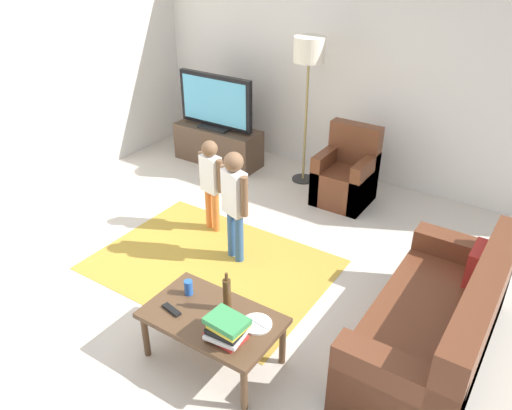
{
  "coord_description": "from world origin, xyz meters",
  "views": [
    {
      "loc": [
        2.23,
        -2.78,
        2.93
      ],
      "look_at": [
        0.0,
        0.6,
        0.65
      ],
      "focal_mm": 35.84,
      "sensor_mm": 36.0,
      "label": 1
    }
  ],
  "objects_px": {
    "child_near_tv": "(211,178)",
    "child_center": "(234,197)",
    "coffee_table": "(212,321)",
    "floor_lamp": "(309,58)",
    "book_stack": "(227,328)",
    "tv_remote": "(172,310)",
    "bottle": "(227,294)",
    "tv_stand": "(218,145)",
    "tv": "(215,102)",
    "plate": "(257,324)",
    "soda_can": "(189,287)",
    "armchair": "(347,177)",
    "couch": "(441,328)"
  },
  "relations": [
    {
      "from": "child_center",
      "to": "tv_remote",
      "type": "height_order",
      "value": "child_center"
    },
    {
      "from": "floor_lamp",
      "to": "bottle",
      "type": "bearing_deg",
      "value": -71.82
    },
    {
      "from": "armchair",
      "to": "floor_lamp",
      "type": "height_order",
      "value": "floor_lamp"
    },
    {
      "from": "floor_lamp",
      "to": "child_center",
      "type": "height_order",
      "value": "floor_lamp"
    },
    {
      "from": "tv",
      "to": "child_near_tv",
      "type": "height_order",
      "value": "tv"
    },
    {
      "from": "bottle",
      "to": "tv_stand",
      "type": "bearing_deg",
      "value": 128.35
    },
    {
      "from": "bottle",
      "to": "soda_can",
      "type": "bearing_deg",
      "value": -176.73
    },
    {
      "from": "armchair",
      "to": "coffee_table",
      "type": "xyz_separation_m",
      "value": [
        0.24,
        -2.86,
        0.07
      ]
    },
    {
      "from": "coffee_table",
      "to": "floor_lamp",
      "type": "bearing_deg",
      "value": 106.65
    },
    {
      "from": "child_near_tv",
      "to": "book_stack",
      "type": "bearing_deg",
      "value": -49.4
    },
    {
      "from": "tv_stand",
      "to": "bottle",
      "type": "distance_m",
      "value": 3.55
    },
    {
      "from": "child_near_tv",
      "to": "soda_can",
      "type": "xyz_separation_m",
      "value": [
        0.85,
        -1.38,
        -0.13
      ]
    },
    {
      "from": "tv_stand",
      "to": "tv_remote",
      "type": "xyz_separation_m",
      "value": [
        1.87,
        -3.02,
        0.19
      ]
    },
    {
      "from": "child_center",
      "to": "book_stack",
      "type": "bearing_deg",
      "value": -56.55
    },
    {
      "from": "tv_stand",
      "to": "child_center",
      "type": "height_order",
      "value": "child_center"
    },
    {
      "from": "child_near_tv",
      "to": "child_center",
      "type": "distance_m",
      "value": 0.61
    },
    {
      "from": "bottle",
      "to": "book_stack",
      "type": "bearing_deg",
      "value": -54.49
    },
    {
      "from": "couch",
      "to": "bottle",
      "type": "xyz_separation_m",
      "value": [
        -1.35,
        -0.82,
        0.27
      ]
    },
    {
      "from": "tv_stand",
      "to": "book_stack",
      "type": "xyz_separation_m",
      "value": [
        2.37,
        -3.02,
        0.26
      ]
    },
    {
      "from": "coffee_table",
      "to": "couch",
      "type": "bearing_deg",
      "value": 33.82
    },
    {
      "from": "child_center",
      "to": "soda_can",
      "type": "height_order",
      "value": "child_center"
    },
    {
      "from": "tv",
      "to": "tv_remote",
      "type": "bearing_deg",
      "value": -58.07
    },
    {
      "from": "bottle",
      "to": "soda_can",
      "type": "height_order",
      "value": "bottle"
    },
    {
      "from": "tv",
      "to": "bottle",
      "type": "distance_m",
      "value": 3.54
    },
    {
      "from": "tv_stand",
      "to": "floor_lamp",
      "type": "distance_m",
      "value": 1.8
    },
    {
      "from": "bottle",
      "to": "tv_remote",
      "type": "height_order",
      "value": "bottle"
    },
    {
      "from": "armchair",
      "to": "floor_lamp",
      "type": "relative_size",
      "value": 0.51
    },
    {
      "from": "floor_lamp",
      "to": "plate",
      "type": "xyz_separation_m",
      "value": [
        1.23,
        -2.95,
        -1.12
      ]
    },
    {
      "from": "tv",
      "to": "child_near_tv",
      "type": "relative_size",
      "value": 1.08
    },
    {
      "from": "floor_lamp",
      "to": "armchair",
      "type": "bearing_deg",
      "value": -15.94
    },
    {
      "from": "child_center",
      "to": "bottle",
      "type": "relative_size",
      "value": 3.46
    },
    {
      "from": "couch",
      "to": "armchair",
      "type": "relative_size",
      "value": 2.0
    },
    {
      "from": "child_center",
      "to": "tv_remote",
      "type": "distance_m",
      "value": 1.36
    },
    {
      "from": "book_stack",
      "to": "tv_remote",
      "type": "bearing_deg",
      "value": 179.86
    },
    {
      "from": "tv_remote",
      "to": "plate",
      "type": "distance_m",
      "value": 0.64
    },
    {
      "from": "tv_stand",
      "to": "coffee_table",
      "type": "relative_size",
      "value": 1.2
    },
    {
      "from": "couch",
      "to": "soda_can",
      "type": "relative_size",
      "value": 15.0
    },
    {
      "from": "tv_stand",
      "to": "child_near_tv",
      "type": "distance_m",
      "value": 1.77
    },
    {
      "from": "tv_stand",
      "to": "plate",
      "type": "height_order",
      "value": "tv_stand"
    },
    {
      "from": "child_center",
      "to": "coffee_table",
      "type": "relative_size",
      "value": 1.13
    },
    {
      "from": "couch",
      "to": "plate",
      "type": "bearing_deg",
      "value": -142.18
    },
    {
      "from": "tv",
      "to": "tv_remote",
      "type": "height_order",
      "value": "tv"
    },
    {
      "from": "tv",
      "to": "soda_can",
      "type": "distance_m",
      "value": 3.35
    },
    {
      "from": "armchair",
      "to": "plate",
      "type": "distance_m",
      "value": 2.82
    },
    {
      "from": "tv",
      "to": "soda_can",
      "type": "xyz_separation_m",
      "value": [
        1.85,
        -2.77,
        -0.37
      ]
    },
    {
      "from": "child_near_tv",
      "to": "tv_remote",
      "type": "xyz_separation_m",
      "value": [
        0.87,
        -1.6,
        -0.18
      ]
    },
    {
      "from": "armchair",
      "to": "book_stack",
      "type": "distance_m",
      "value": 3.02
    },
    {
      "from": "floor_lamp",
      "to": "tv_remote",
      "type": "distance_m",
      "value": 3.42
    },
    {
      "from": "armchair",
      "to": "child_near_tv",
      "type": "relative_size",
      "value": 0.89
    },
    {
      "from": "tv",
      "to": "coffee_table",
      "type": "bearing_deg",
      "value": -53.26
    }
  ]
}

